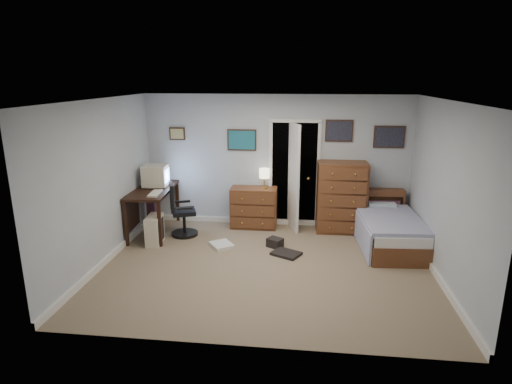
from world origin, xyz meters
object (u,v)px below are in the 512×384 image
at_px(office_chair, 181,216).
at_px(bed, 388,230).
at_px(computer_desk, 148,199).
at_px(low_dresser, 254,207).
at_px(tall_dresser, 341,197).

bearing_deg(office_chair, bed, -21.71).
bearing_deg(bed, computer_desk, 173.74).
bearing_deg(low_dresser, computer_desk, -165.64).
distance_m(low_dresser, tall_dresser, 1.65).
height_order(low_dresser, bed, low_dresser).
height_order(office_chair, bed, office_chair).
bearing_deg(computer_desk, tall_dresser, 3.88).
distance_m(computer_desk, low_dresser, 1.98).
distance_m(low_dresser, bed, 2.49).
xyz_separation_m(computer_desk, bed, (4.29, -0.19, -0.37)).
relative_size(low_dresser, bed, 0.47).
bearing_deg(office_chair, tall_dresser, -8.86).
relative_size(tall_dresser, bed, 0.71).
height_order(computer_desk, low_dresser, computer_desk).
xyz_separation_m(low_dresser, tall_dresser, (1.63, -0.02, 0.27)).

